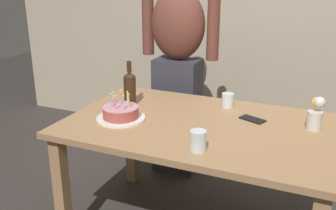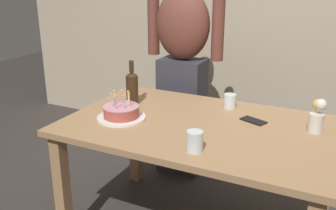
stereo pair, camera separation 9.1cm
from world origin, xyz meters
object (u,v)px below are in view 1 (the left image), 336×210
(water_glass_near, at_px, (228,100))
(cell_phone, at_px, (253,119))
(water_glass_far, at_px, (198,141))
(birthday_cake, at_px, (121,113))
(person_man_bearded, at_px, (178,65))
(wine_bottle, at_px, (130,88))
(flower_vase, at_px, (316,113))

(water_glass_near, xyz_separation_m, cell_phone, (0.19, -0.16, -0.04))
(water_glass_far, bearing_deg, birthday_cake, 159.19)
(water_glass_near, xyz_separation_m, water_glass_far, (0.04, -0.66, 0.01))
(birthday_cake, xyz_separation_m, person_man_bearded, (0.00, 0.85, 0.10))
(water_glass_near, bearing_deg, cell_phone, -39.86)
(water_glass_near, bearing_deg, person_man_bearded, 141.84)
(water_glass_far, relative_size, cell_phone, 0.70)
(water_glass_far, xyz_separation_m, wine_bottle, (-0.62, 0.46, 0.06))
(birthday_cake, xyz_separation_m, flower_vase, (1.03, 0.29, 0.06))
(cell_phone, bearing_deg, wine_bottle, -154.62)
(birthday_cake, bearing_deg, wine_bottle, 107.05)
(cell_phone, bearing_deg, water_glass_far, -84.98)
(cell_phone, relative_size, flower_vase, 0.78)
(person_man_bearded, bearing_deg, water_glass_near, 141.84)
(cell_phone, bearing_deg, birthday_cake, -135.00)
(water_glass_far, relative_size, flower_vase, 0.55)
(water_glass_near, height_order, cell_phone, water_glass_near)
(water_glass_near, xyz_separation_m, wine_bottle, (-0.58, -0.21, 0.07))
(wine_bottle, relative_size, flower_vase, 1.54)
(water_glass_far, xyz_separation_m, cell_phone, (0.15, 0.50, -0.05))
(wine_bottle, bearing_deg, cell_phone, 3.34)
(water_glass_far, bearing_deg, water_glass_near, 93.39)
(birthday_cake, xyz_separation_m, water_glass_far, (0.54, -0.21, 0.01))
(water_glass_near, xyz_separation_m, person_man_bearded, (-0.50, 0.40, 0.09))
(water_glass_near, relative_size, cell_phone, 0.62)
(water_glass_far, distance_m, person_man_bearded, 1.19)
(water_glass_far, height_order, cell_phone, water_glass_far)
(person_man_bearded, bearing_deg, wine_bottle, 82.55)
(water_glass_near, distance_m, flower_vase, 0.55)
(birthday_cake, relative_size, water_glass_far, 2.78)
(wine_bottle, height_order, cell_phone, wine_bottle)
(water_glass_near, bearing_deg, water_glass_far, -86.61)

